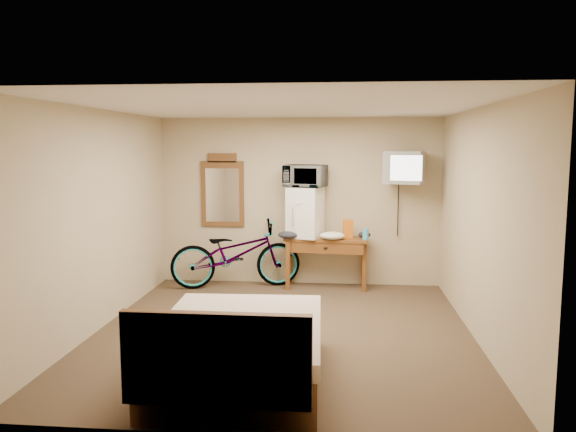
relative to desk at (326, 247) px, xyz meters
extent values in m
plane|color=#422E21|center=(-0.42, -2.00, -0.61)|extent=(4.60, 4.60, 0.00)
plane|color=silver|center=(-0.42, -2.00, 1.89)|extent=(4.60, 4.60, 0.00)
cube|color=#C1B088|center=(-0.42, 0.30, 0.64)|extent=(4.20, 0.04, 2.50)
cube|color=#C1B088|center=(-0.42, -4.30, 0.64)|extent=(4.20, 0.04, 2.50)
cube|color=#C1B088|center=(-2.52, -2.00, 0.64)|extent=(0.04, 4.60, 2.50)
cube|color=#C1B088|center=(1.68, -2.00, 0.64)|extent=(0.04, 4.60, 2.50)
cube|color=beige|center=(-0.50, 0.28, 0.31)|extent=(0.08, 0.01, 0.13)
cube|color=brown|center=(0.00, 0.04, 0.12)|extent=(1.24, 0.58, 0.04)
cube|color=brown|center=(-0.55, -0.15, -0.26)|extent=(0.06, 0.06, 0.71)
cube|color=brown|center=(0.55, -0.15, -0.26)|extent=(0.06, 0.06, 0.71)
cube|color=brown|center=(-0.55, 0.22, -0.26)|extent=(0.06, 0.06, 0.71)
cube|color=brown|center=(0.55, 0.22, -0.26)|extent=(0.06, 0.06, 0.71)
cube|color=brown|center=(0.00, -0.17, 0.02)|extent=(1.08, 0.15, 0.16)
cube|color=black|center=(0.00, -0.18, 0.02)|extent=(0.05, 0.02, 0.03)
cube|color=white|center=(-0.31, 0.04, 0.50)|extent=(0.56, 0.54, 0.74)
cube|color=#999A95|center=(-0.31, -0.18, 0.65)|extent=(0.45, 0.01, 0.00)
cylinder|color=#999A95|center=(-0.47, -0.19, 0.46)|extent=(0.02, 0.02, 0.27)
imported|color=white|center=(-0.31, 0.04, 1.03)|extent=(0.66, 0.53, 0.32)
cube|color=orange|center=(0.31, 0.02, 0.27)|extent=(0.15, 0.11, 0.27)
cylinder|color=#41A6DD|center=(0.56, -0.07, 0.21)|extent=(0.09, 0.09, 0.15)
ellipsoid|color=white|center=(0.09, -0.14, 0.19)|extent=(0.36, 0.28, 0.11)
ellipsoid|color=black|center=(-0.55, -0.12, 0.19)|extent=(0.29, 0.22, 0.11)
ellipsoid|color=black|center=(0.55, 0.09, 0.18)|extent=(0.19, 0.15, 0.08)
cube|color=black|center=(1.10, 0.28, 1.06)|extent=(0.14, 0.02, 0.14)
cylinder|color=black|center=(1.10, 0.24, 1.06)|extent=(0.05, 0.30, 0.05)
cube|color=#999A95|center=(1.10, 0.02, 1.16)|extent=(0.63, 0.57, 0.46)
cube|color=white|center=(1.10, -0.21, 1.16)|extent=(0.42, 0.14, 0.35)
cube|color=black|center=(1.10, 0.24, 1.16)|extent=(0.32, 0.11, 0.28)
cube|color=brown|center=(-1.58, 0.27, 0.74)|extent=(0.65, 0.04, 0.99)
cube|color=brown|center=(-1.58, 0.27, 1.29)|extent=(0.43, 0.04, 0.14)
cube|color=white|center=(-1.58, 0.25, 0.72)|extent=(0.51, 0.01, 0.81)
imported|color=black|center=(-1.33, -0.05, -0.11)|extent=(2.02, 1.15, 1.00)
cube|color=brown|center=(-0.67, -3.30, -0.41)|extent=(1.47, 1.91, 0.40)
cube|color=beige|center=(-0.67, -3.30, -0.16)|extent=(1.51, 1.95, 0.14)
cube|color=brown|center=(-0.67, -4.26, -0.06)|extent=(1.40, 0.08, 0.70)
ellipsoid|color=white|center=(-1.00, -3.95, -0.03)|extent=(0.57, 0.35, 0.20)
ellipsoid|color=white|center=(-0.35, -3.95, -0.03)|extent=(0.57, 0.35, 0.20)
camera|label=1|loc=(0.22, -8.08, 1.47)|focal=35.00mm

